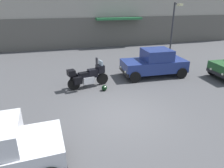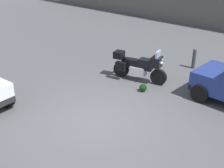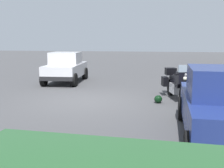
{
  "view_description": "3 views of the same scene",
  "coord_description": "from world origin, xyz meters",
  "px_view_note": "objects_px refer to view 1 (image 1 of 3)",
  "views": [
    {
      "loc": [
        -2.36,
        -6.86,
        4.31
      ],
      "look_at": [
        -0.09,
        1.36,
        0.85
      ],
      "focal_mm": 33.2,
      "sensor_mm": 36.0,
      "label": 1
    },
    {
      "loc": [
        5.4,
        -5.35,
        4.85
      ],
      "look_at": [
        -0.47,
        1.27,
        0.68
      ],
      "focal_mm": 46.53,
      "sensor_mm": 36.0,
      "label": 2
    },
    {
      "loc": [
        9.4,
        2.57,
        2.23
      ],
      "look_at": [
        -0.3,
        0.96,
        0.61
      ],
      "focal_mm": 43.96,
      "sensor_mm": 36.0,
      "label": 3
    }
  ],
  "objects_px": {
    "motorcycle": "(88,76)",
    "helmet": "(104,88)",
    "streetlamp_curbside": "(174,25)",
    "bollard_curbside": "(97,63)",
    "car_hatchback_near": "(154,63)"
  },
  "relations": [
    {
      "from": "motorcycle",
      "to": "helmet",
      "type": "bearing_deg",
      "value": -55.38
    },
    {
      "from": "motorcycle",
      "to": "helmet",
      "type": "relative_size",
      "value": 7.97
    },
    {
      "from": "streetlamp_curbside",
      "to": "bollard_curbside",
      "type": "bearing_deg",
      "value": -167.87
    },
    {
      "from": "bollard_curbside",
      "to": "car_hatchback_near",
      "type": "bearing_deg",
      "value": -31.92
    },
    {
      "from": "car_hatchback_near",
      "to": "streetlamp_curbside",
      "type": "bearing_deg",
      "value": -130.87
    },
    {
      "from": "streetlamp_curbside",
      "to": "bollard_curbside",
      "type": "xyz_separation_m",
      "value": [
        -6.18,
        -1.33,
        -2.1
      ]
    },
    {
      "from": "helmet",
      "to": "car_hatchback_near",
      "type": "relative_size",
      "value": 0.07
    },
    {
      "from": "motorcycle",
      "to": "helmet",
      "type": "height_order",
      "value": "motorcycle"
    },
    {
      "from": "bollard_curbside",
      "to": "streetlamp_curbside",
      "type": "bearing_deg",
      "value": 12.13
    },
    {
      "from": "helmet",
      "to": "streetlamp_curbside",
      "type": "height_order",
      "value": "streetlamp_curbside"
    },
    {
      "from": "helmet",
      "to": "bollard_curbside",
      "type": "distance_m",
      "value": 3.37
    },
    {
      "from": "streetlamp_curbside",
      "to": "bollard_curbside",
      "type": "distance_m",
      "value": 6.66
    },
    {
      "from": "car_hatchback_near",
      "to": "streetlamp_curbside",
      "type": "xyz_separation_m",
      "value": [
        3.05,
        3.28,
        1.78
      ]
    },
    {
      "from": "helmet",
      "to": "bollard_curbside",
      "type": "bearing_deg",
      "value": 84.83
    },
    {
      "from": "car_hatchback_near",
      "to": "bollard_curbside",
      "type": "bearing_deg",
      "value": -29.89
    }
  ]
}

